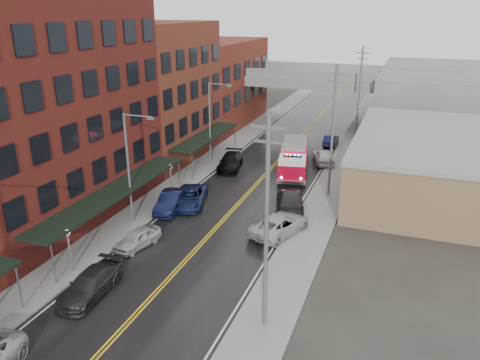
% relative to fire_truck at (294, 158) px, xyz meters
% --- Properties ---
extents(road, '(11.00, 160.00, 0.02)m').
position_rel_fire_truck_xyz_m(road, '(-2.63, -10.03, -1.70)').
color(road, black).
rests_on(road, ground).
extents(sidewalk_left, '(3.00, 160.00, 0.15)m').
position_rel_fire_truck_xyz_m(sidewalk_left, '(-9.93, -10.03, -1.64)').
color(sidewalk_left, slate).
rests_on(sidewalk_left, ground).
extents(sidewalk_right, '(3.00, 160.00, 0.15)m').
position_rel_fire_truck_xyz_m(sidewalk_right, '(4.67, -10.03, -1.64)').
color(sidewalk_right, slate).
rests_on(sidewalk_right, ground).
extents(curb_left, '(0.30, 160.00, 0.15)m').
position_rel_fire_truck_xyz_m(curb_left, '(-8.28, -10.03, -1.64)').
color(curb_left, gray).
rests_on(curb_left, ground).
extents(curb_right, '(0.30, 160.00, 0.15)m').
position_rel_fire_truck_xyz_m(curb_right, '(3.02, -10.03, -1.64)').
color(curb_right, gray).
rests_on(curb_right, ground).
extents(brick_building_b, '(9.00, 20.00, 18.00)m').
position_rel_fire_truck_xyz_m(brick_building_b, '(-15.93, -17.03, 7.29)').
color(brick_building_b, '#501715').
rests_on(brick_building_b, ground).
extents(brick_building_c, '(9.00, 15.00, 15.00)m').
position_rel_fire_truck_xyz_m(brick_building_c, '(-15.93, 0.47, 5.79)').
color(brick_building_c, maroon).
rests_on(brick_building_c, ground).
extents(brick_building_far, '(9.00, 20.00, 12.00)m').
position_rel_fire_truck_xyz_m(brick_building_far, '(-15.93, 17.97, 4.29)').
color(brick_building_far, maroon).
rests_on(brick_building_far, ground).
extents(tan_building, '(14.00, 22.00, 5.00)m').
position_rel_fire_truck_xyz_m(tan_building, '(13.37, -0.03, 0.79)').
color(tan_building, olive).
rests_on(tan_building, ground).
extents(right_far_block, '(18.00, 30.00, 8.00)m').
position_rel_fire_truck_xyz_m(right_far_block, '(15.37, 29.97, 2.29)').
color(right_far_block, slate).
rests_on(right_far_block, ground).
extents(awning_1, '(2.60, 18.00, 3.09)m').
position_rel_fire_truck_xyz_m(awning_1, '(-10.12, -17.03, 1.28)').
color(awning_1, black).
rests_on(awning_1, ground).
extents(awning_2, '(2.60, 13.00, 3.09)m').
position_rel_fire_truck_xyz_m(awning_2, '(-10.12, 0.47, 1.27)').
color(awning_2, black).
rests_on(awning_2, ground).
extents(globe_lamp_1, '(0.44, 0.44, 3.12)m').
position_rel_fire_truck_xyz_m(globe_lamp_1, '(-9.03, -24.03, 0.60)').
color(globe_lamp_1, '#59595B').
rests_on(globe_lamp_1, ground).
extents(globe_lamp_2, '(0.44, 0.44, 3.12)m').
position_rel_fire_truck_xyz_m(globe_lamp_2, '(-9.03, -10.03, 0.60)').
color(globe_lamp_2, '#59595B').
rests_on(globe_lamp_2, ground).
extents(street_lamp_1, '(2.64, 0.22, 9.00)m').
position_rel_fire_truck_xyz_m(street_lamp_1, '(-9.18, -16.03, 3.47)').
color(street_lamp_1, '#59595B').
rests_on(street_lamp_1, ground).
extents(street_lamp_2, '(2.64, 0.22, 9.00)m').
position_rel_fire_truck_xyz_m(street_lamp_2, '(-9.18, -0.03, 3.47)').
color(street_lamp_2, '#59595B').
rests_on(street_lamp_2, ground).
extents(utility_pole_0, '(1.80, 0.24, 12.00)m').
position_rel_fire_truck_xyz_m(utility_pole_0, '(4.57, -25.03, 4.59)').
color(utility_pole_0, '#59595B').
rests_on(utility_pole_0, ground).
extents(utility_pole_1, '(1.80, 0.24, 12.00)m').
position_rel_fire_truck_xyz_m(utility_pole_1, '(4.57, -5.03, 4.59)').
color(utility_pole_1, '#59595B').
rests_on(utility_pole_1, ground).
extents(utility_pole_2, '(1.80, 0.24, 12.00)m').
position_rel_fire_truck_xyz_m(utility_pole_2, '(4.57, 14.97, 4.59)').
color(utility_pole_2, '#59595B').
rests_on(utility_pole_2, ground).
extents(overpass, '(40.00, 10.00, 7.50)m').
position_rel_fire_truck_xyz_m(overpass, '(-2.63, 21.97, 4.27)').
color(overpass, slate).
rests_on(overpass, ground).
extents(fire_truck, '(4.72, 9.01, 3.16)m').
position_rel_fire_truck_xyz_m(fire_truck, '(0.00, 0.00, 0.00)').
color(fire_truck, '#B00821').
rests_on(fire_truck, ground).
extents(parked_car_left_3, '(2.25, 5.14, 1.47)m').
position_rel_fire_truck_xyz_m(parked_car_left_3, '(-6.23, -25.81, -0.98)').
color(parked_car_left_3, black).
rests_on(parked_car_left_3, ground).
extents(parked_car_left_4, '(2.45, 4.19, 1.34)m').
position_rel_fire_truck_xyz_m(parked_car_left_4, '(-6.82, -19.53, -1.04)').
color(parked_car_left_4, '#B2B2B2').
rests_on(parked_car_left_4, ground).
extents(parked_car_left_5, '(2.52, 5.10, 1.61)m').
position_rel_fire_truck_xyz_m(parked_car_left_5, '(-7.63, -12.83, -0.91)').
color(parked_car_left_5, black).
rests_on(parked_car_left_5, ground).
extents(parked_car_left_6, '(3.83, 5.84, 1.49)m').
position_rel_fire_truck_xyz_m(parked_car_left_6, '(-6.52, -11.23, -0.97)').
color(parked_car_left_6, '#121F46').
rests_on(parked_car_left_6, ground).
extents(parked_car_left_7, '(3.25, 5.83, 1.60)m').
position_rel_fire_truck_xyz_m(parked_car_left_7, '(-6.77, -0.85, -0.91)').
color(parked_car_left_7, black).
rests_on(parked_car_left_7, ground).
extents(parked_car_right_0, '(4.34, 6.15, 1.56)m').
position_rel_fire_truck_xyz_m(parked_car_right_0, '(2.37, -13.95, -0.93)').
color(parked_car_right_0, '#AEB0B7').
rests_on(parked_car_right_0, ground).
extents(parked_car_right_1, '(3.73, 6.14, 1.66)m').
position_rel_fire_truck_xyz_m(parked_car_right_1, '(1.94, -9.07, -0.88)').
color(parked_car_right_1, '#242426').
rests_on(parked_car_right_1, ground).
extents(parked_car_right_2, '(3.44, 5.20, 1.65)m').
position_rel_fire_truck_xyz_m(parked_car_right_2, '(2.37, 4.42, -0.89)').
color(parked_car_right_2, silver).
rests_on(parked_car_right_2, ground).
extents(parked_car_right_3, '(1.48, 4.21, 1.38)m').
position_rel_fire_truck_xyz_m(parked_car_right_3, '(1.91, 11.99, -1.02)').
color(parked_car_right_3, black).
rests_on(parked_car_right_3, ground).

